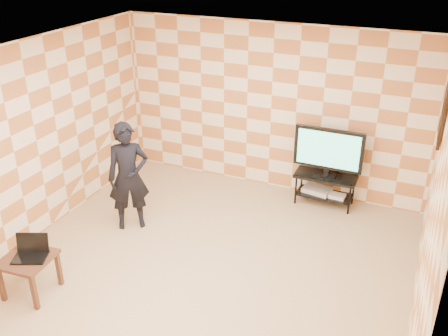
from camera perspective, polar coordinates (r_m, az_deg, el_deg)
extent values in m
plane|color=tan|center=(6.56, -2.11, -11.22)|extent=(5.00, 5.00, 0.00)
cube|color=#F5DFBF|center=(8.00, 5.42, 6.77)|extent=(5.00, 0.02, 2.70)
cube|color=#F5DFBF|center=(4.10, -17.97, -15.02)|extent=(5.00, 0.02, 2.70)
cube|color=#F5DFBF|center=(7.20, -20.65, 2.95)|extent=(0.02, 5.00, 2.70)
cube|color=#F5DFBF|center=(5.38, 22.60, -5.24)|extent=(0.02, 5.00, 2.70)
cube|color=white|center=(5.38, -2.58, 12.39)|extent=(5.00, 5.00, 0.02)
cube|color=black|center=(6.57, 23.86, 5.90)|extent=(0.04, 0.72, 0.72)
cube|color=black|center=(6.57, 23.86, 5.90)|extent=(0.04, 0.03, 0.68)
cube|color=black|center=(6.57, 23.86, 5.90)|extent=(0.04, 0.68, 0.03)
cube|color=black|center=(7.85, 11.57, -0.94)|extent=(0.95, 0.43, 0.04)
cube|color=black|center=(8.00, 11.37, -2.99)|extent=(0.85, 0.38, 0.03)
cylinder|color=black|center=(7.88, 8.21, -2.42)|extent=(0.03, 0.03, 0.50)
cylinder|color=black|center=(8.18, 8.86, -1.37)|extent=(0.03, 0.03, 0.50)
cylinder|color=black|center=(7.75, 14.14, -3.52)|extent=(0.03, 0.03, 0.50)
cylinder|color=black|center=(8.05, 14.58, -2.42)|extent=(0.03, 0.03, 0.50)
cube|color=black|center=(7.83, 11.59, -0.70)|extent=(0.31, 0.20, 0.03)
cube|color=black|center=(7.81, 11.63, -0.30)|extent=(0.08, 0.06, 0.09)
cube|color=black|center=(7.66, 11.87, 2.14)|extent=(1.05, 0.08, 0.64)
cube|color=#4EC9A7|center=(7.62, 11.81, 2.04)|extent=(0.94, 0.02, 0.55)
cube|color=silver|center=(8.02, 10.60, -2.45)|extent=(0.47, 0.37, 0.07)
cube|color=silver|center=(7.91, 12.79, -3.14)|extent=(0.25, 0.19, 0.05)
cube|color=#3A2419|center=(6.30, -21.59, -9.65)|extent=(0.59, 0.59, 0.04)
cube|color=#3A2419|center=(6.45, -24.13, -12.04)|extent=(0.05, 0.05, 0.46)
cube|color=#3A2419|center=(6.71, -21.57, -9.90)|extent=(0.05, 0.05, 0.46)
cube|color=#3A2419|center=(6.18, -20.85, -13.18)|extent=(0.05, 0.05, 0.46)
cube|color=#3A2419|center=(6.45, -18.35, -10.88)|extent=(0.05, 0.05, 0.46)
cube|color=black|center=(6.26, -21.26, -9.52)|extent=(0.45, 0.39, 0.02)
cube|color=black|center=(6.30, -21.04, -7.94)|extent=(0.37, 0.20, 0.24)
imported|color=black|center=(7.11, -10.87, -0.98)|extent=(0.69, 0.65, 1.59)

